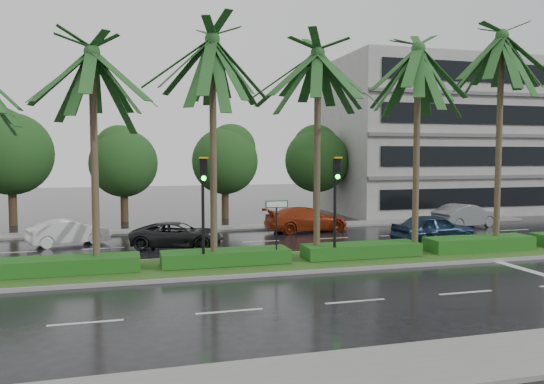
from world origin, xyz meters
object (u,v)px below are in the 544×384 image
object	(u,v)px
car_blue	(434,229)
car_white	(69,232)
car_darkgrey	(178,235)
signal_median_left	(203,196)
street_sign	(277,216)
car_grey	(465,216)
car_red	(306,219)

from	to	relation	value
car_blue	car_white	bearing A→B (deg)	69.42
car_darkgrey	car_white	bearing A→B (deg)	80.97
car_blue	signal_median_left	bearing A→B (deg)	99.96
car_white	street_sign	bearing A→B (deg)	-152.01
signal_median_left	car_grey	world-z (taller)	signal_median_left
signal_median_left	car_white	bearing A→B (deg)	124.77
signal_median_left	car_darkgrey	bearing A→B (deg)	94.27
street_sign	car_white	distance (m)	12.00
car_white	car_grey	xyz separation A→B (m)	(23.63, 0.34, 0.09)
car_grey	car_darkgrey	bearing A→B (deg)	85.77
street_sign	car_grey	distance (m)	17.16
signal_median_left	car_blue	size ratio (longest dim) A/B	0.96
car_blue	car_red	bearing A→B (deg)	33.94
street_sign	car_red	size ratio (longest dim) A/B	0.51
car_red	signal_median_left	bearing A→B (deg)	136.92
street_sign	car_white	size ratio (longest dim) A/B	0.66
street_sign	car_darkgrey	bearing A→B (deg)	120.69
signal_median_left	street_sign	distance (m)	3.13
car_white	car_red	world-z (taller)	car_red
car_white	car_red	xyz separation A→B (m)	(13.27, 1.26, 0.08)
car_darkgrey	car_red	xyz separation A→B (m)	(7.97, 3.54, 0.10)
car_darkgrey	car_grey	size ratio (longest dim) A/B	1.01
street_sign	car_grey	size ratio (longest dim) A/B	0.58
signal_median_left	car_white	size ratio (longest dim) A/B	1.10
car_darkgrey	car_blue	size ratio (longest dim) A/B	1.01
street_sign	car_blue	bearing A→B (deg)	20.33
car_blue	car_grey	size ratio (longest dim) A/B	1.00
car_white	car_darkgrey	xyz separation A→B (m)	(5.29, -2.28, -0.02)
car_darkgrey	car_red	world-z (taller)	car_red
car_red	street_sign	bearing A→B (deg)	149.38
street_sign	car_darkgrey	distance (m)	6.92
car_darkgrey	car_red	bearing A→B (deg)	-51.81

